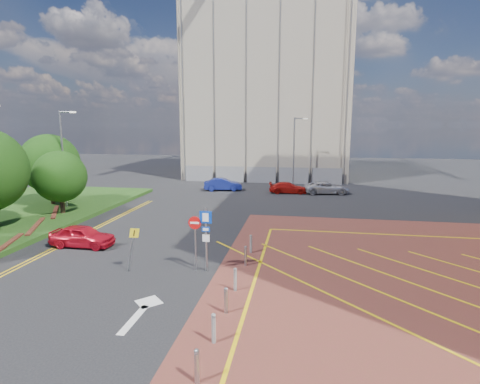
% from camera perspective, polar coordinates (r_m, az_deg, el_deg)
% --- Properties ---
extents(ground, '(140.00, 140.00, 0.00)m').
position_cam_1_polar(ground, '(18.25, -7.47, -12.92)').
color(ground, black).
rests_on(ground, ground).
extents(retaining_wall, '(6.06, 20.33, 0.40)m').
position_cam_1_polar(retaining_wall, '(25.62, -32.40, -7.15)').
color(retaining_wall, brown).
rests_on(retaining_wall, ground).
extents(tree_c, '(4.00, 4.00, 4.90)m').
position_cam_1_polar(tree_c, '(32.19, -25.75, 2.14)').
color(tree_c, '#3D2B1C').
rests_on(tree_c, grass_bed).
extents(tree_d, '(5.00, 5.00, 6.08)m').
position_cam_1_polar(tree_d, '(36.29, -27.00, 3.91)').
color(tree_d, '#3D2B1C').
rests_on(tree_d, grass_bed).
extents(lamp_left_far, '(1.53, 0.16, 8.00)m').
position_cam_1_polar(lamp_left_far, '(34.20, -25.28, 5.06)').
color(lamp_left_far, '#9EA0A8').
rests_on(lamp_left_far, grass_bed).
extents(lamp_back, '(1.53, 0.16, 8.00)m').
position_cam_1_polar(lamp_back, '(44.12, 8.31, 6.47)').
color(lamp_back, '#9EA0A8').
rests_on(lamp_back, ground).
extents(sign_cluster, '(1.17, 0.12, 3.20)m').
position_cam_1_polar(sign_cluster, '(18.40, -5.83, -6.22)').
color(sign_cluster, '#9EA0A8').
rests_on(sign_cluster, ground).
extents(warning_sign, '(0.67, 0.40, 2.25)m').
position_cam_1_polar(warning_sign, '(19.07, -16.08, -7.63)').
color(warning_sign, '#9EA0A8').
rests_on(warning_sign, ground).
extents(bollard_row, '(0.14, 11.14, 0.90)m').
position_cam_1_polar(bollard_row, '(16.06, -1.17, -14.32)').
color(bollard_row, '#9EA0A8').
rests_on(bollard_row, forecourt).
extents(construction_building, '(21.20, 19.20, 22.00)m').
position_cam_1_polar(construction_building, '(56.38, 4.51, 14.08)').
color(construction_building, '#9F9282').
rests_on(construction_building, ground).
extents(construction_fence, '(21.60, 0.06, 2.00)m').
position_cam_1_polar(construction_fence, '(46.61, 4.47, 2.59)').
color(construction_fence, gray).
rests_on(construction_fence, ground).
extents(car_red_left, '(3.79, 1.53, 1.29)m').
position_cam_1_polar(car_red_left, '(24.20, -22.89, -6.19)').
color(car_red_left, red).
rests_on(car_red_left, ground).
extents(car_blue_back, '(4.35, 2.26, 1.36)m').
position_cam_1_polar(car_blue_back, '(41.24, -2.61, 1.17)').
color(car_blue_back, navy).
rests_on(car_blue_back, ground).
extents(car_red_back, '(4.16, 1.98, 1.17)m').
position_cam_1_polar(car_red_back, '(39.94, 7.35, 0.66)').
color(car_red_back, '#B1130F').
rests_on(car_red_back, ground).
extents(car_silver_back, '(4.91, 2.83, 1.29)m').
position_cam_1_polar(car_silver_back, '(40.32, 13.07, 0.65)').
color(car_silver_back, silver).
rests_on(car_silver_back, ground).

